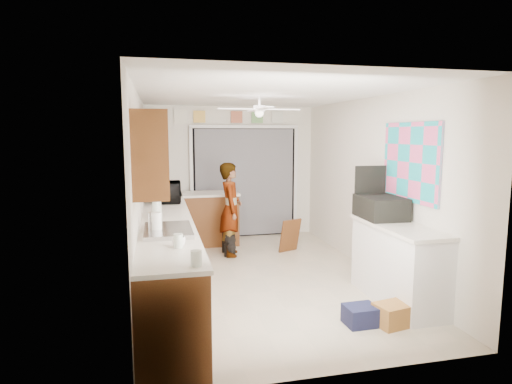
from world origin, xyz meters
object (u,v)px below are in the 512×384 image
soap_bottle (157,205)px  dog (229,242)px  navy_crate (361,315)px  suitcase (381,207)px  microwave (168,192)px  cardboard_box (393,315)px  cup (179,242)px  man (231,209)px  paper_towel_roll (157,223)px

soap_bottle → dog: 2.06m
dog → navy_crate: bearing=-72.0°
soap_bottle → suitcase: 2.78m
navy_crate → microwave: bearing=124.4°
microwave → soap_bottle: size_ratio=1.65×
suitcase → cardboard_box: 1.40m
soap_bottle → cardboard_box: bearing=-32.7°
soap_bottle → cup: soap_bottle is taller
cup → cardboard_box: (2.18, -0.14, -0.87)m
cup → man: bearing=71.2°
cup → suitcase: suitcase is taller
cup → paper_towel_roll: bearing=108.4°
navy_crate → suitcase: bearing=52.4°
soap_bottle → man: man is taller
paper_towel_roll → cardboard_box: size_ratio=0.61×
microwave → dog: 1.32m
paper_towel_roll → dog: bearing=63.4°
cardboard_box → navy_crate: 0.34m
man → soap_bottle: bearing=149.2°
microwave → suitcase: size_ratio=0.88×
man → microwave: bearing=105.5°
microwave → man: (1.00, 0.13, -0.33)m
soap_bottle → paper_towel_roll: bearing=-90.2°
microwave → paper_towel_roll: 2.11m
soap_bottle → cup: (0.20, -1.39, -0.12)m
soap_bottle → navy_crate: 2.71m
navy_crate → dog: (-0.93, 2.91, 0.11)m
navy_crate → man: 3.09m
paper_towel_roll → navy_crate: bearing=-17.5°
suitcase → man: bearing=130.1°
microwave → paper_towel_roll: (-0.17, -2.11, -0.04)m
cup → man: size_ratio=0.08×
cardboard_box → man: (-1.22, 2.97, 0.65)m
dog → man: bearing=-36.6°
suitcase → soap_bottle: bearing=170.5°
microwave → dog: size_ratio=1.04×
soap_bottle → suitcase: bearing=-11.8°
cup → paper_towel_roll: 0.64m
suitcase → cardboard_box: suitcase is taller
navy_crate → dog: size_ratio=0.62×
suitcase → navy_crate: 1.47m
cup → navy_crate: (1.86, -0.05, -0.89)m
microwave → navy_crate: 3.48m
navy_crate → man: size_ratio=0.22×
navy_crate → cup: bearing=178.6°
soap_bottle → suitcase: soap_bottle is taller
soap_bottle → dog: (1.13, 1.47, -0.90)m
soap_bottle → man: (1.17, 1.44, -0.35)m
navy_crate → man: bearing=107.2°
suitcase → dog: bearing=130.3°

